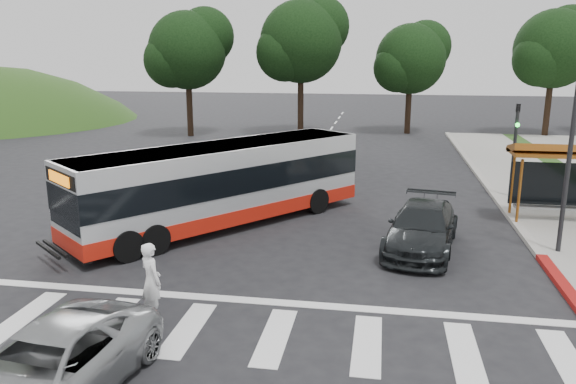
% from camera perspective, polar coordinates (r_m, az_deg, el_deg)
% --- Properties ---
extents(ground, '(140.00, 140.00, 0.00)m').
position_cam_1_polar(ground, '(17.52, -4.69, -6.21)').
color(ground, black).
rests_on(ground, ground).
extents(sidewalk_east, '(4.00, 40.00, 0.12)m').
position_cam_1_polar(sidewalk_east, '(25.59, 24.86, -0.84)').
color(sidewalk_east, gray).
rests_on(sidewalk_east, ground).
extents(curb_east, '(0.30, 40.00, 0.15)m').
position_cam_1_polar(curb_east, '(25.13, 20.47, -0.64)').
color(curb_east, '#9E9991').
rests_on(curb_east, ground).
extents(curb_east_red, '(0.32, 6.00, 0.15)m').
position_cam_1_polar(curb_east_red, '(15.90, 27.00, -9.63)').
color(curb_east_red, maroon).
rests_on(curb_east_red, ground).
extents(crosswalk_ladder, '(18.00, 2.60, 0.01)m').
position_cam_1_polar(crosswalk_ladder, '(13.14, -10.18, -13.55)').
color(crosswalk_ladder, silver).
rests_on(crosswalk_ladder, ground).
extents(bus_shelter, '(4.20, 1.60, 2.86)m').
position_cam_1_polar(bus_shelter, '(22.36, 26.83, 2.99)').
color(bus_shelter, '#8F4E17').
rests_on(bus_shelter, sidewalk_east).
extents(traffic_signal_ne_tall, '(0.18, 0.37, 6.50)m').
position_cam_1_polar(traffic_signal_ne_tall, '(18.38, 26.96, 5.73)').
color(traffic_signal_ne_tall, black).
rests_on(traffic_signal_ne_tall, ground).
extents(traffic_signal_ne_short, '(0.18, 0.37, 4.00)m').
position_cam_1_polar(traffic_signal_ne_short, '(25.27, 22.07, 4.87)').
color(traffic_signal_ne_short, black).
rests_on(traffic_signal_ne_short, ground).
extents(tree_ne_a, '(6.16, 5.74, 9.30)m').
position_cam_1_polar(tree_ne_a, '(45.58, 25.50, 13.11)').
color(tree_ne_a, black).
rests_on(tree_ne_a, parking_lot).
extents(tree_north_a, '(6.60, 6.15, 10.17)m').
position_cam_1_polar(tree_north_a, '(42.44, 1.45, 15.17)').
color(tree_north_a, black).
rests_on(tree_north_a, ground).
extents(tree_north_b, '(5.72, 5.33, 8.43)m').
position_cam_1_polar(tree_north_b, '(44.03, 12.46, 13.17)').
color(tree_north_b, black).
rests_on(tree_north_b, ground).
extents(tree_north_c, '(6.16, 5.74, 9.30)m').
position_cam_1_polar(tree_north_c, '(42.39, -10.07, 14.11)').
color(tree_north_c, black).
rests_on(tree_north_c, ground).
extents(transit_bus, '(8.94, 10.25, 2.90)m').
position_cam_1_polar(transit_bus, '(20.01, -6.63, 0.64)').
color(transit_bus, silver).
rests_on(transit_bus, ground).
extents(pedestrian, '(0.80, 0.78, 1.85)m').
position_cam_1_polar(pedestrian, '(13.45, -13.72, -8.77)').
color(pedestrian, white).
rests_on(pedestrian, ground).
extents(dark_sedan, '(2.83, 5.16, 1.42)m').
position_cam_1_polar(dark_sedan, '(18.11, 13.46, -3.52)').
color(dark_sedan, black).
rests_on(dark_sedan, ground).
extents(silver_suv_south, '(2.77, 5.05, 1.34)m').
position_cam_1_polar(silver_suv_south, '(11.09, -23.27, -16.18)').
color(silver_suv_south, '#989B9D').
rests_on(silver_suv_south, ground).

